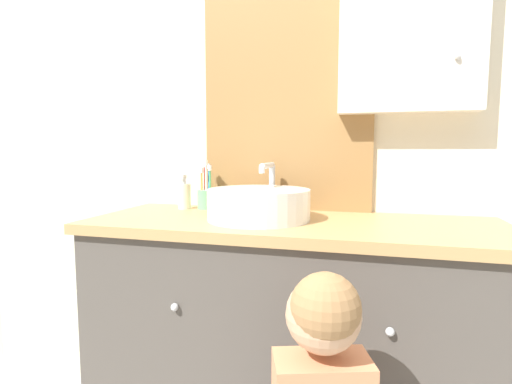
% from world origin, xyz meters
% --- Properties ---
extents(wall_back, '(3.20, 0.18, 2.50)m').
position_xyz_m(wall_back, '(0.02, 0.62, 1.27)').
color(wall_back, beige).
rests_on(wall_back, ground_plane).
extents(vanity_counter, '(1.41, 0.53, 0.87)m').
position_xyz_m(vanity_counter, '(0.00, 0.34, 0.44)').
color(vanity_counter, '#4C4742').
rests_on(vanity_counter, ground_plane).
extents(sink_basin, '(0.36, 0.41, 0.19)m').
position_xyz_m(sink_basin, '(-0.11, 0.32, 0.92)').
color(sink_basin, white).
rests_on(sink_basin, vanity_counter).
extents(toothbrush_holder, '(0.07, 0.07, 0.20)m').
position_xyz_m(toothbrush_holder, '(-0.39, 0.51, 0.92)').
color(toothbrush_holder, '#66B27F').
rests_on(toothbrush_holder, vanity_counter).
extents(soap_dispenser, '(0.05, 0.05, 0.14)m').
position_xyz_m(soap_dispenser, '(-0.47, 0.49, 0.92)').
color(soap_dispenser, beige).
rests_on(soap_dispenser, vanity_counter).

